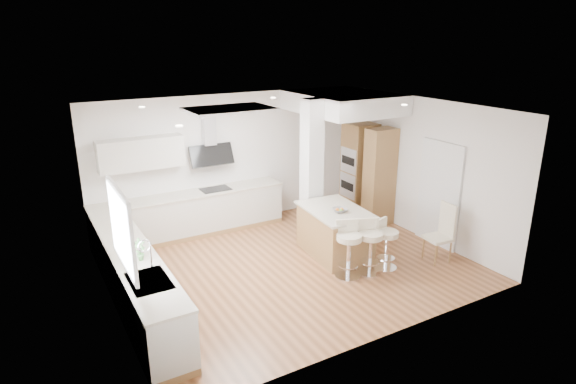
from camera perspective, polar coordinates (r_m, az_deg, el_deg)
ground at (r=8.74m, az=0.20°, el=-8.67°), size 6.00×6.00×0.00m
ceiling at (r=8.74m, az=0.20°, el=-8.67°), size 6.00×5.00×0.02m
wall_back at (r=10.35m, az=-6.77°, el=3.82°), size 6.00×0.04×2.80m
wall_left at (r=7.26m, az=-20.76°, el=-3.59°), size 0.04×5.00×2.80m
wall_right at (r=9.99m, az=15.28°, el=2.76°), size 0.04×5.00×2.80m
skylight at (r=8.06m, az=-6.89°, el=9.67°), size 4.10×2.10×0.06m
window_left at (r=6.33m, az=-19.22°, el=-3.73°), size 0.06×1.28×1.07m
doorway_right at (r=9.69m, az=17.46°, el=-0.39°), size 0.05×1.00×2.10m
counter_left at (r=7.89m, az=-18.13°, el=-9.04°), size 0.63×4.50×1.35m
counter_back at (r=9.99m, az=-10.80°, el=-1.13°), size 3.62×0.63×2.50m
pillar at (r=9.50m, az=2.81°, el=2.62°), size 0.35×0.35×2.80m
soffit at (r=10.21m, az=6.58°, el=10.49°), size 1.78×2.20×0.40m
oven_column at (r=10.74m, az=9.31°, el=2.29°), size 0.63×1.21×2.10m
peninsula at (r=9.01m, az=5.57°, el=-4.70°), size 1.11×1.56×0.97m
bar_stool_a at (r=8.19m, az=7.18°, el=-6.42°), size 0.57×0.57×0.99m
bar_stool_b at (r=8.38m, az=9.70°, el=-6.10°), size 0.55×0.55×0.96m
bar_stool_c at (r=8.60m, az=11.52°, el=-5.79°), size 0.51×0.51×0.90m
dining_chair at (r=9.15m, az=17.86°, el=-4.35°), size 0.46×0.46×1.08m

